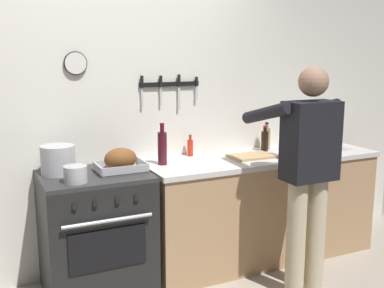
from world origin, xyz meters
name	(u,v)px	position (x,y,z in m)	size (l,w,h in m)	color
wall_back	(109,111)	(0.00, 1.35, 1.30)	(6.00, 0.13, 2.60)	white
counter_block	(261,206)	(1.21, 0.99, 0.46)	(2.03, 0.65, 0.90)	tan
stove	(97,233)	(-0.22, 0.99, 0.45)	(0.76, 0.67, 0.90)	black
person_cook	(307,166)	(1.16, 0.34, 0.95)	(0.51, 0.63, 1.66)	#C6B793
roasting_pan	(121,161)	(-0.03, 0.97, 0.98)	(0.35, 0.26, 0.17)	#B7B7BC
stock_pot	(58,160)	(-0.45, 1.09, 1.00)	(0.24, 0.24, 0.21)	#B7B7BC
saucepan	(76,174)	(-0.39, 0.81, 0.96)	(0.16, 0.16, 0.11)	#B7B7BC
cutting_board	(251,156)	(1.09, 0.96, 0.91)	(0.36, 0.24, 0.02)	tan
bottle_hot_sauce	(190,147)	(0.65, 1.23, 0.97)	(0.05, 0.05, 0.18)	red
bottle_soy_sauce	(265,140)	(1.33, 1.14, 0.99)	(0.06, 0.06, 0.22)	black
bottle_wine_red	(162,147)	(0.33, 1.04, 1.04)	(0.07, 0.07, 0.32)	#47141E
bottle_vinegar	(266,138)	(1.39, 1.20, 1.00)	(0.06, 0.06, 0.24)	#997F4C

